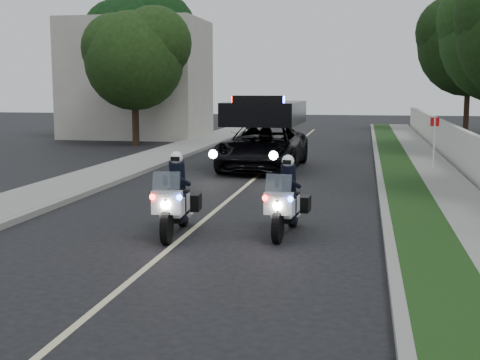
# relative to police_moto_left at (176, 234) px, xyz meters

# --- Properties ---
(ground) EXTENTS (120.00, 120.00, 0.00)m
(ground) POSITION_rel_police_moto_left_xyz_m (0.23, -0.96, 0.00)
(ground) COLOR black
(ground) RESTS_ON ground
(curb_right) EXTENTS (0.20, 60.00, 0.15)m
(curb_right) POSITION_rel_police_moto_left_xyz_m (4.33, 9.04, 0.07)
(curb_right) COLOR gray
(curb_right) RESTS_ON ground
(grass_verge) EXTENTS (1.20, 60.00, 0.16)m
(grass_verge) POSITION_rel_police_moto_left_xyz_m (5.03, 9.04, 0.08)
(grass_verge) COLOR #193814
(grass_verge) RESTS_ON ground
(sidewalk_right) EXTENTS (1.40, 60.00, 0.16)m
(sidewalk_right) POSITION_rel_police_moto_left_xyz_m (6.33, 9.04, 0.08)
(sidewalk_right) COLOR gray
(sidewalk_right) RESTS_ON ground
(property_wall) EXTENTS (0.22, 60.00, 1.50)m
(property_wall) POSITION_rel_police_moto_left_xyz_m (7.33, 9.04, 0.75)
(property_wall) COLOR beige
(property_wall) RESTS_ON ground
(curb_left) EXTENTS (0.20, 60.00, 0.15)m
(curb_left) POSITION_rel_police_moto_left_xyz_m (-3.87, 9.04, 0.07)
(curb_left) COLOR gray
(curb_left) RESTS_ON ground
(sidewalk_left) EXTENTS (2.00, 60.00, 0.16)m
(sidewalk_left) POSITION_rel_police_moto_left_xyz_m (-4.97, 9.04, 0.08)
(sidewalk_left) COLOR gray
(sidewalk_left) RESTS_ON ground
(building_far) EXTENTS (8.00, 6.00, 7.00)m
(building_far) POSITION_rel_police_moto_left_xyz_m (-9.77, 25.04, 3.50)
(building_far) COLOR #A8A396
(building_far) RESTS_ON ground
(lane_marking) EXTENTS (0.12, 50.00, 0.01)m
(lane_marking) POSITION_rel_police_moto_left_xyz_m (0.23, 9.04, 0.00)
(lane_marking) COLOR #BFB78C
(lane_marking) RESTS_ON ground
(police_moto_left) EXTENTS (0.88, 2.09, 1.73)m
(police_moto_left) POSITION_rel_police_moto_left_xyz_m (0.00, 0.00, 0.00)
(police_moto_left) COLOR silver
(police_moto_left) RESTS_ON ground
(police_moto_right) EXTENTS (0.83, 1.99, 1.66)m
(police_moto_right) POSITION_rel_police_moto_left_xyz_m (2.25, 0.44, 0.00)
(police_moto_right) COLOR silver
(police_moto_right) RESTS_ON ground
(police_suv) EXTENTS (2.90, 6.08, 2.93)m
(police_suv) POSITION_rel_police_moto_left_xyz_m (0.11, 11.14, 0.00)
(police_suv) COLOR black
(police_suv) RESTS_ON ground
(bicycle) EXTENTS (0.74, 1.82, 0.93)m
(bicycle) POSITION_rel_police_moto_left_xyz_m (-2.54, 23.45, 0.00)
(bicycle) COLOR black
(bicycle) RESTS_ON ground
(cyclist) EXTENTS (0.58, 0.39, 1.60)m
(cyclist) POSITION_rel_police_moto_left_xyz_m (-2.54, 23.45, 0.00)
(cyclist) COLOR black
(cyclist) RESTS_ON ground
(sign_post) EXTENTS (0.41, 0.41, 2.03)m
(sign_post) POSITION_rel_police_moto_left_xyz_m (6.23, 11.18, 0.00)
(sign_post) COLOR #A30B11
(sign_post) RESTS_ON ground
(tree_right_e) EXTENTS (6.68, 6.68, 11.11)m
(tree_right_e) POSITION_rel_police_moto_left_xyz_m (10.36, 32.48, 0.00)
(tree_right_e) COLOR black
(tree_right_e) RESTS_ON ground
(tree_left_near) EXTENTS (6.32, 6.32, 8.47)m
(tree_left_near) POSITION_rel_police_moto_left_xyz_m (-7.91, 19.49, 0.00)
(tree_left_near) COLOR #1E3A13
(tree_left_near) RESTS_ON ground
(tree_left_far) EXTENTS (8.10, 8.10, 10.18)m
(tree_left_far) POSITION_rel_police_moto_left_xyz_m (-9.57, 24.50, 0.00)
(tree_left_far) COLOR black
(tree_left_far) RESTS_ON ground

